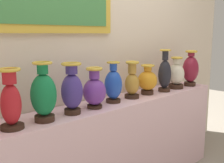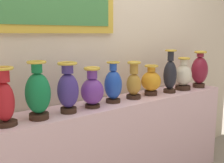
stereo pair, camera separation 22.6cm
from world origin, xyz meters
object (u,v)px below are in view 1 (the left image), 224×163
at_px(vase_emerald, 44,95).
at_px(vase_burgundy, 191,69).
at_px(vase_crimson, 11,101).
at_px(vase_amber, 147,80).
at_px(vase_violet, 94,90).
at_px(vase_ivory, 176,75).
at_px(vase_indigo, 72,90).
at_px(vase_ochre, 132,82).
at_px(vase_sapphire, 114,85).
at_px(vase_onyx, 165,74).

bearing_deg(vase_emerald, vase_burgundy, -0.18).
distance_m(vase_crimson, vase_amber, 1.34).
relative_size(vase_violet, vase_ivory, 0.96).
relative_size(vase_indigo, vase_ivory, 1.11).
height_order(vase_crimson, vase_ochre, vase_crimson).
bearing_deg(vase_violet, vase_ivory, 0.12).
distance_m(vase_emerald, vase_sapphire, 0.68).
height_order(vase_emerald, vase_sapphire, vase_emerald).
bearing_deg(vase_sapphire, vase_emerald, -176.14).
bearing_deg(vase_sapphire, vase_burgundy, -2.61).
height_order(vase_onyx, vase_burgundy, vase_onyx).
relative_size(vase_onyx, vase_ivory, 1.26).
bearing_deg(vase_ochre, vase_sapphire, -179.92).
height_order(vase_indigo, vase_ivory, vase_indigo).
bearing_deg(vase_indigo, vase_violet, 2.97).
xyz_separation_m(vase_violet, vase_ochre, (0.46, 0.02, 0.00)).
height_order(vase_onyx, vase_ivory, vase_onyx).
bearing_deg(vase_emerald, vase_onyx, 0.57).
xyz_separation_m(vase_ochre, vase_onyx, (0.44, -0.03, 0.04)).
height_order(vase_ochre, vase_onyx, vase_onyx).
distance_m(vase_indigo, vase_amber, 0.90).
height_order(vase_crimson, vase_ivory, vase_crimson).
distance_m(vase_emerald, vase_amber, 1.13).
xyz_separation_m(vase_emerald, vase_ivory, (1.57, 0.02, -0.03)).
height_order(vase_sapphire, vase_onyx, vase_onyx).
bearing_deg(vase_crimson, vase_ivory, 0.66).
bearing_deg(vase_indigo, vase_ochre, 3.05).
relative_size(vase_ochre, vase_onyx, 0.79).
distance_m(vase_violet, vase_onyx, 0.90).
bearing_deg(vase_crimson, vase_onyx, 0.38).
xyz_separation_m(vase_sapphire, vase_ochre, (0.23, 0.00, -0.01)).
height_order(vase_emerald, vase_ochre, vase_emerald).
height_order(vase_indigo, vase_amber, vase_indigo).
height_order(vase_crimson, vase_emerald, vase_emerald).
height_order(vase_violet, vase_ivory, vase_ivory).
distance_m(vase_crimson, vase_emerald, 0.22).
relative_size(vase_sapphire, vase_ivory, 1.03).
distance_m(vase_ochre, vase_burgundy, 0.90).
relative_size(vase_emerald, vase_burgundy, 1.01).
distance_m(vase_emerald, vase_ochre, 0.90).
distance_m(vase_sapphire, vase_burgundy, 1.12).
bearing_deg(vase_onyx, vase_indigo, -179.83).
distance_m(vase_indigo, vase_violet, 0.22).
bearing_deg(vase_onyx, vase_crimson, -179.62).
xyz_separation_m(vase_ochre, vase_burgundy, (0.90, -0.05, 0.04)).
distance_m(vase_crimson, vase_onyx, 1.56).
height_order(vase_indigo, vase_burgundy, vase_burgundy).
xyz_separation_m(vase_violet, vase_amber, (0.68, 0.03, -0.01)).
bearing_deg(vase_amber, vase_emerald, -177.48).
distance_m(vase_ochre, vase_ivory, 0.66).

